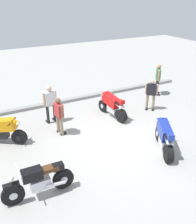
{
  "coord_description": "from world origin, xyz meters",
  "views": [
    {
      "loc": [
        -4.38,
        -7.02,
        5.33
      ],
      "look_at": [
        -0.05,
        1.34,
        0.75
      ],
      "focal_mm": 39.74,
      "sensor_mm": 36.0,
      "label": 1
    }
  ],
  "objects_px": {
    "motorcycle_orange_sportbike": "(2,129)",
    "person_in_green_shirt": "(158,77)",
    "person_in_black_shirt": "(151,93)",
    "motorcycle_blue_sportbike": "(164,136)",
    "person_in_white_shirt": "(50,102)",
    "motorcycle_red_sportbike": "(112,105)",
    "person_in_red_shirt": "(59,114)",
    "motorcycle_black_cruiser": "(39,181)"
  },
  "relations": [
    {
      "from": "motorcycle_black_cruiser",
      "to": "motorcycle_orange_sportbike",
      "type": "height_order",
      "value": "motorcycle_orange_sportbike"
    },
    {
      "from": "person_in_green_shirt",
      "to": "person_in_black_shirt",
      "type": "distance_m",
      "value": 2.17
    },
    {
      "from": "motorcycle_blue_sportbike",
      "to": "person_in_white_shirt",
      "type": "distance_m",
      "value": 5.05
    },
    {
      "from": "motorcycle_black_cruiser",
      "to": "person_in_red_shirt",
      "type": "bearing_deg",
      "value": -118.34
    },
    {
      "from": "motorcycle_orange_sportbike",
      "to": "person_in_black_shirt",
      "type": "xyz_separation_m",
      "value": [
        7.0,
        -0.16,
        0.29
      ]
    },
    {
      "from": "motorcycle_blue_sportbike",
      "to": "motorcycle_black_cruiser",
      "type": "distance_m",
      "value": 4.7
    },
    {
      "from": "motorcycle_orange_sportbike",
      "to": "person_in_red_shirt",
      "type": "bearing_deg",
      "value": 25.95
    },
    {
      "from": "person_in_green_shirt",
      "to": "person_in_red_shirt",
      "type": "bearing_deg",
      "value": -131.24
    },
    {
      "from": "motorcycle_orange_sportbike",
      "to": "person_in_white_shirt",
      "type": "bearing_deg",
      "value": 54.92
    },
    {
      "from": "person_in_green_shirt",
      "to": "person_in_black_shirt",
      "type": "xyz_separation_m",
      "value": [
        -1.61,
        -1.45,
        -0.13
      ]
    },
    {
      "from": "motorcycle_red_sportbike",
      "to": "person_in_white_shirt",
      "type": "distance_m",
      "value": 2.83
    },
    {
      "from": "motorcycle_orange_sportbike",
      "to": "person_in_green_shirt",
      "type": "distance_m",
      "value": 8.71
    },
    {
      "from": "motorcycle_blue_sportbike",
      "to": "person_in_black_shirt",
      "type": "bearing_deg",
      "value": -3.81
    },
    {
      "from": "motorcycle_blue_sportbike",
      "to": "motorcycle_orange_sportbike",
      "type": "distance_m",
      "value": 6.12
    },
    {
      "from": "person_in_green_shirt",
      "to": "motorcycle_blue_sportbike",
      "type": "bearing_deg",
      "value": -92.51
    },
    {
      "from": "person_in_white_shirt",
      "to": "person_in_black_shirt",
      "type": "bearing_deg",
      "value": -113.37
    },
    {
      "from": "motorcycle_black_cruiser",
      "to": "person_in_white_shirt",
      "type": "relative_size",
      "value": 1.21
    },
    {
      "from": "person_in_red_shirt",
      "to": "motorcycle_black_cruiser",
      "type": "bearing_deg",
      "value": -127.99
    },
    {
      "from": "person_in_red_shirt",
      "to": "person_in_white_shirt",
      "type": "xyz_separation_m",
      "value": [
        0.0,
        1.15,
        0.1
      ]
    },
    {
      "from": "motorcycle_orange_sportbike",
      "to": "motorcycle_black_cruiser",
      "type": "bearing_deg",
      "value": -46.84
    },
    {
      "from": "motorcycle_red_sportbike",
      "to": "motorcycle_orange_sportbike",
      "type": "height_order",
      "value": "same"
    },
    {
      "from": "person_in_red_shirt",
      "to": "person_in_white_shirt",
      "type": "relative_size",
      "value": 0.92
    },
    {
      "from": "motorcycle_orange_sportbike",
      "to": "person_in_black_shirt",
      "type": "distance_m",
      "value": 7.0
    },
    {
      "from": "person_in_black_shirt",
      "to": "person_in_red_shirt",
      "type": "bearing_deg",
      "value": -46.06
    },
    {
      "from": "motorcycle_red_sportbike",
      "to": "motorcycle_black_cruiser",
      "type": "bearing_deg",
      "value": 119.79
    },
    {
      "from": "motorcycle_red_sportbike",
      "to": "person_in_red_shirt",
      "type": "distance_m",
      "value": 2.74
    },
    {
      "from": "motorcycle_blue_sportbike",
      "to": "person_in_red_shirt",
      "type": "xyz_separation_m",
      "value": [
        -3.0,
        2.9,
        0.3
      ]
    },
    {
      "from": "person_in_green_shirt",
      "to": "person_in_red_shirt",
      "type": "relative_size",
      "value": 1.1
    },
    {
      "from": "person_in_red_shirt",
      "to": "motorcycle_red_sportbike",
      "type": "bearing_deg",
      "value": -0.88
    },
    {
      "from": "motorcycle_blue_sportbike",
      "to": "person_in_black_shirt",
      "type": "xyz_separation_m",
      "value": [
        1.8,
        3.08,
        0.29
      ]
    },
    {
      "from": "motorcycle_orange_sportbike",
      "to": "person_in_white_shirt",
      "type": "distance_m",
      "value": 2.38
    },
    {
      "from": "person_in_red_shirt",
      "to": "person_in_green_shirt",
      "type": "bearing_deg",
      "value": 5.32
    },
    {
      "from": "person_in_white_shirt",
      "to": "motorcycle_blue_sportbike",
      "type": "bearing_deg",
      "value": -155.49
    },
    {
      "from": "motorcycle_black_cruiser",
      "to": "person_in_red_shirt",
      "type": "distance_m",
      "value": 3.52
    },
    {
      "from": "motorcycle_blue_sportbike",
      "to": "person_in_green_shirt",
      "type": "xyz_separation_m",
      "value": [
        3.41,
        4.53,
        0.42
      ]
    },
    {
      "from": "person_in_red_shirt",
      "to": "person_in_black_shirt",
      "type": "relative_size",
      "value": 1.01
    },
    {
      "from": "motorcycle_blue_sportbike",
      "to": "person_in_red_shirt",
      "type": "height_order",
      "value": "person_in_red_shirt"
    },
    {
      "from": "person_in_black_shirt",
      "to": "motorcycle_blue_sportbike",
      "type": "bearing_deg",
      "value": 11.46
    },
    {
      "from": "motorcycle_black_cruiser",
      "to": "person_in_red_shirt",
      "type": "height_order",
      "value": "person_in_red_shirt"
    },
    {
      "from": "motorcycle_blue_sportbike",
      "to": "motorcycle_orange_sportbike",
      "type": "relative_size",
      "value": 1.07
    },
    {
      "from": "motorcycle_orange_sportbike",
      "to": "person_in_green_shirt",
      "type": "bearing_deg",
      "value": 43.31
    },
    {
      "from": "person_in_white_shirt",
      "to": "person_in_black_shirt",
      "type": "relative_size",
      "value": 1.1
    }
  ]
}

